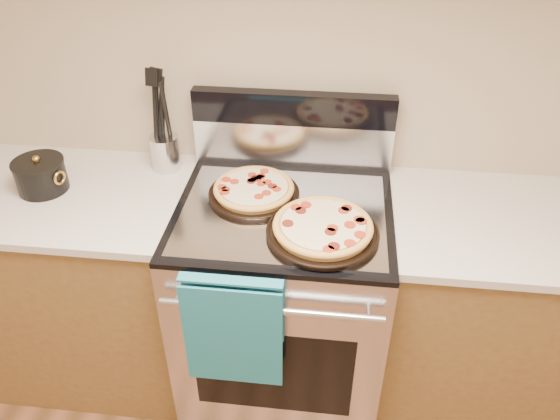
# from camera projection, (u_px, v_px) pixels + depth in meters

# --- Properties ---
(wall_back) EXTENTS (4.00, 0.00, 4.00)m
(wall_back) POSITION_uv_depth(u_px,v_px,m) (295.00, 54.00, 1.95)
(wall_back) COLOR #C1AD8B
(wall_back) RESTS_ON ground
(range_body) EXTENTS (0.76, 0.68, 0.90)m
(range_body) POSITION_uv_depth(u_px,v_px,m) (283.00, 304.00, 2.18)
(range_body) COLOR #B7B7BC
(range_body) RESTS_ON ground
(oven_window) EXTENTS (0.56, 0.01, 0.40)m
(oven_window) POSITION_uv_depth(u_px,v_px,m) (273.00, 373.00, 1.91)
(oven_window) COLOR black
(oven_window) RESTS_ON range_body
(cooktop) EXTENTS (0.76, 0.68, 0.02)m
(cooktop) POSITION_uv_depth(u_px,v_px,m) (284.00, 211.00, 1.92)
(cooktop) COLOR black
(cooktop) RESTS_ON range_body
(backsplash_lower) EXTENTS (0.76, 0.06, 0.18)m
(backsplash_lower) POSITION_uv_depth(u_px,v_px,m) (293.00, 144.00, 2.11)
(backsplash_lower) COLOR silver
(backsplash_lower) RESTS_ON cooktop
(backsplash_upper) EXTENTS (0.76, 0.06, 0.12)m
(backsplash_upper) POSITION_uv_depth(u_px,v_px,m) (293.00, 108.00, 2.02)
(backsplash_upper) COLOR black
(backsplash_upper) RESTS_ON backsplash_lower
(oven_handle) EXTENTS (0.70, 0.03, 0.03)m
(oven_handle) POSITION_uv_depth(u_px,v_px,m) (270.00, 310.00, 1.68)
(oven_handle) COLOR silver
(oven_handle) RESTS_ON range_body
(dish_towel) EXTENTS (0.32, 0.05, 0.42)m
(dish_towel) POSITION_uv_depth(u_px,v_px,m) (234.00, 329.00, 1.75)
(dish_towel) COLOR #1B598A
(dish_towel) RESTS_ON oven_handle
(foil_sheet) EXTENTS (0.70, 0.55, 0.01)m
(foil_sheet) POSITION_uv_depth(u_px,v_px,m) (283.00, 213.00, 1.89)
(foil_sheet) COLOR gray
(foil_sheet) RESTS_ON cooktop
(cabinet_left) EXTENTS (1.00, 0.62, 0.88)m
(cabinet_left) POSITION_uv_depth(u_px,v_px,m) (77.00, 284.00, 2.30)
(cabinet_left) COLOR brown
(cabinet_left) RESTS_ON ground
(countertop_left) EXTENTS (1.02, 0.64, 0.03)m
(countertop_left) POSITION_uv_depth(u_px,v_px,m) (50.00, 194.00, 2.03)
(countertop_left) COLOR beige
(countertop_left) RESTS_ON cabinet_left
(cabinet_right) EXTENTS (1.00, 0.62, 0.88)m
(cabinet_right) POSITION_uv_depth(u_px,v_px,m) (508.00, 319.00, 2.13)
(cabinet_right) COLOR brown
(cabinet_right) RESTS_ON ground
(countertop_right) EXTENTS (1.02, 0.64, 0.03)m
(countertop_right) POSITION_uv_depth(u_px,v_px,m) (540.00, 227.00, 1.87)
(countertop_right) COLOR beige
(countertop_right) RESTS_ON cabinet_right
(pepperoni_pizza_back) EXTENTS (0.37, 0.37, 0.04)m
(pepperoni_pizza_back) POSITION_uv_depth(u_px,v_px,m) (254.00, 190.00, 1.96)
(pepperoni_pizza_back) COLOR #BF833A
(pepperoni_pizza_back) RESTS_ON foil_sheet
(pepperoni_pizza_front) EXTENTS (0.48, 0.48, 0.05)m
(pepperoni_pizza_front) POSITION_uv_depth(u_px,v_px,m) (323.00, 229.00, 1.77)
(pepperoni_pizza_front) COLOR #BF833A
(pepperoni_pizza_front) RESTS_ON foil_sheet
(utensil_crock) EXTENTS (0.14, 0.14, 0.14)m
(utensil_crock) POSITION_uv_depth(u_px,v_px,m) (165.00, 152.00, 2.12)
(utensil_crock) COLOR silver
(utensil_crock) RESTS_ON countertop_left
(saucepan) EXTENTS (0.23, 0.23, 0.11)m
(saucepan) POSITION_uv_depth(u_px,v_px,m) (41.00, 177.00, 2.00)
(saucepan) COLOR black
(saucepan) RESTS_ON countertop_left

